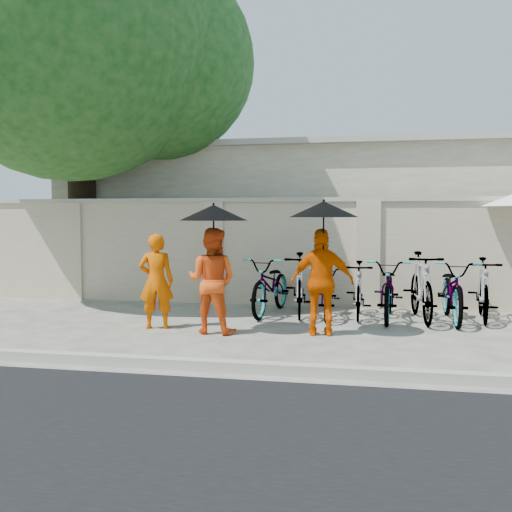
# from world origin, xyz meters

# --- Properties ---
(ground) EXTENTS (80.00, 80.00, 0.00)m
(ground) POSITION_xyz_m (0.00, 0.00, 0.00)
(ground) COLOR #A8A290
(kerb) EXTENTS (40.00, 0.16, 0.12)m
(kerb) POSITION_xyz_m (0.00, -1.70, 0.06)
(kerb) COLOR #A4A293
(kerb) RESTS_ON ground
(compound_wall) EXTENTS (20.00, 0.30, 2.00)m
(compound_wall) POSITION_xyz_m (1.00, 3.20, 1.00)
(compound_wall) COLOR beige
(compound_wall) RESTS_ON ground
(building_behind) EXTENTS (14.00, 6.00, 3.20)m
(building_behind) POSITION_xyz_m (2.00, 7.00, 1.60)
(building_behind) COLOR beige
(building_behind) RESTS_ON ground
(shade_tree) EXTENTS (6.70, 6.20, 8.20)m
(shade_tree) POSITION_xyz_m (-3.66, 2.97, 5.10)
(shade_tree) COLOR #332517
(shade_tree) RESTS_ON ground
(monk_left) EXTENTS (0.60, 0.47, 1.46)m
(monk_left) POSITION_xyz_m (-1.19, 0.48, 0.73)
(monk_left) COLOR #DB5600
(monk_left) RESTS_ON ground
(monk_center) EXTENTS (0.82, 0.68, 1.56)m
(monk_center) POSITION_xyz_m (-0.26, 0.31, 0.78)
(monk_center) COLOR #E74B11
(monk_center) RESTS_ON ground
(parasol_center) EXTENTS (1.00, 1.00, 1.01)m
(parasol_center) POSITION_xyz_m (-0.21, 0.23, 1.77)
(parasol_center) COLOR black
(parasol_center) RESTS_ON ground
(monk_right) EXTENTS (0.95, 0.48, 1.55)m
(monk_right) POSITION_xyz_m (1.35, 0.45, 0.77)
(monk_right) COLOR #DB5000
(monk_right) RESTS_ON ground
(parasol_right) EXTENTS (0.99, 0.99, 1.06)m
(parasol_right) POSITION_xyz_m (1.37, 0.37, 1.82)
(parasol_right) COLOR black
(parasol_right) RESTS_ON ground
(bike_0) EXTENTS (0.92, 2.01, 1.02)m
(bike_0) POSITION_xyz_m (0.34, 2.06, 0.51)
(bike_0) COLOR slate
(bike_0) RESTS_ON ground
(bike_1) EXTENTS (0.71, 1.86, 1.09)m
(bike_1) POSITION_xyz_m (0.84, 2.03, 0.54)
(bike_1) COLOR slate
(bike_1) RESTS_ON ground
(bike_2) EXTENTS (0.64, 1.71, 0.89)m
(bike_2) POSITION_xyz_m (1.35, 1.95, 0.45)
(bike_2) COLOR slate
(bike_2) RESTS_ON ground
(bike_3) EXTENTS (0.46, 1.60, 0.96)m
(bike_3) POSITION_xyz_m (1.85, 2.00, 0.48)
(bike_3) COLOR slate
(bike_3) RESTS_ON ground
(bike_4) EXTENTS (0.81, 2.00, 1.03)m
(bike_4) POSITION_xyz_m (2.36, 1.92, 0.51)
(bike_4) COLOR slate
(bike_4) RESTS_ON ground
(bike_5) EXTENTS (0.69, 1.93, 1.14)m
(bike_5) POSITION_xyz_m (2.86, 1.89, 0.57)
(bike_5) COLOR slate
(bike_5) RESTS_ON ground
(bike_6) EXTENTS (0.68, 1.95, 1.02)m
(bike_6) POSITION_xyz_m (3.37, 1.91, 0.51)
(bike_6) COLOR slate
(bike_6) RESTS_ON ground
(bike_7) EXTENTS (0.69, 1.77, 1.04)m
(bike_7) POSITION_xyz_m (3.88, 2.12, 0.52)
(bike_7) COLOR slate
(bike_7) RESTS_ON ground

